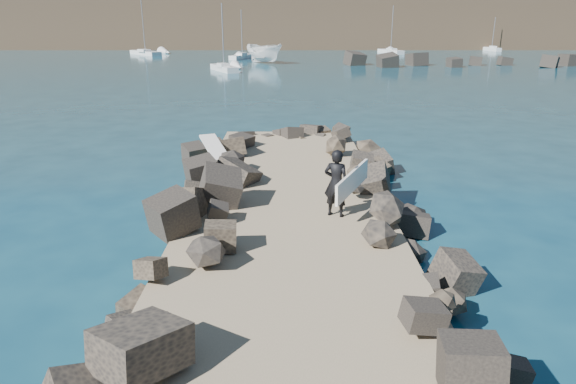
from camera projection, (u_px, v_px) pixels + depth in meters
name	position (u px, v px, depth m)	size (l,w,h in m)	color
ground	(288.00, 229.00, 15.22)	(800.00, 800.00, 0.00)	#0F384C
jetty	(288.00, 248.00, 13.23)	(6.00, 26.00, 0.60)	#8C7759
riprap_left	(179.00, 234.00, 13.64)	(2.60, 22.00, 1.00)	black
riprap_right	(397.00, 234.00, 13.64)	(2.60, 22.00, 1.00)	black
breakwater_secondary	(554.00, 61.00, 67.16)	(52.00, 4.00, 1.20)	black
surfboard_resting	(215.00, 152.00, 19.84)	(0.65, 2.59, 0.09)	white
boat_imported	(264.00, 53.00, 71.07)	(2.66, 7.07, 2.73)	white
surfer_with_board	(339.00, 183.00, 14.32)	(1.44, 2.16, 1.93)	black
sailboat_f	(492.00, 49.00, 98.41)	(1.99, 5.19, 6.33)	silver
sailboat_e	(145.00, 53.00, 87.77)	(6.82, 7.45, 9.87)	silver
sailboat_a	(224.00, 68.00, 60.56)	(3.99, 6.34, 7.74)	silver
sailboat_b	(242.00, 57.00, 78.61)	(3.72, 5.98, 7.34)	silver
sailboat_d	(391.00, 51.00, 91.18)	(3.70, 6.88, 8.21)	silver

